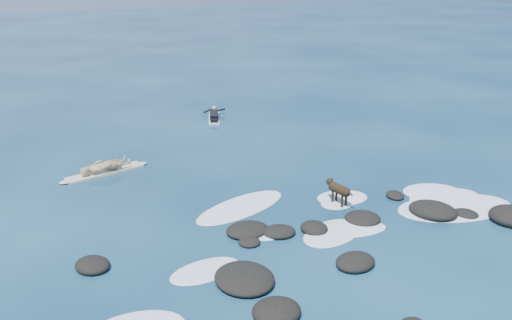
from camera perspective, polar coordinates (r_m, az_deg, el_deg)
ground at (r=16.38m, az=3.41°, el=-7.64°), size 160.00×160.00×0.00m
reef_rocks at (r=15.53m, az=7.08°, el=-8.96°), size 15.23×6.61×0.53m
breaking_foam at (r=17.53m, az=9.52°, el=-5.96°), size 14.16×6.92×0.12m
standing_surfer_rig at (r=21.42m, az=-15.02°, el=0.60°), size 3.43×1.23×1.97m
paddling_surfer_rig at (r=28.27m, az=-4.21°, el=4.43°), size 1.54×2.46×0.44m
dog at (r=18.35m, az=8.22°, el=-2.90°), size 0.44×1.28×0.81m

